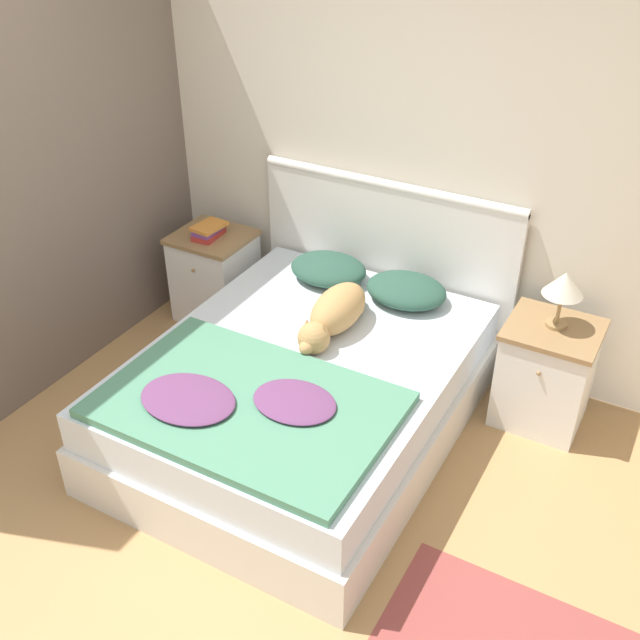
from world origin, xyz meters
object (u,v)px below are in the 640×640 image
(dog, at_px, (334,314))
(pillow_right, at_px, (406,290))
(nightstand_right, at_px, (545,374))
(pillow_left, at_px, (328,269))
(book_stack, at_px, (209,231))
(table_lamp, at_px, (564,286))
(nightstand_left, at_px, (215,276))
(bed, at_px, (302,394))

(dog, bearing_deg, pillow_right, 65.80)
(nightstand_right, bearing_deg, dog, -156.60)
(pillow_left, bearing_deg, book_stack, -177.39)
(book_stack, bearing_deg, table_lamp, 1.15)
(pillow_left, height_order, dog, dog)
(nightstand_left, distance_m, dog, 1.27)
(nightstand_left, distance_m, pillow_left, 0.89)
(pillow_right, xyz_separation_m, book_stack, (-1.36, -0.04, 0.07))
(bed, xyz_separation_m, nightstand_left, (-1.10, 0.74, 0.05))
(book_stack, height_order, table_lamp, table_lamp)
(pillow_left, distance_m, book_stack, 0.85)
(nightstand_left, distance_m, table_lamp, 2.27)
(bed, height_order, book_stack, book_stack)
(nightstand_left, distance_m, book_stack, 0.34)
(book_stack, relative_size, table_lamp, 0.76)
(book_stack, xyz_separation_m, table_lamp, (2.20, 0.04, 0.20))
(bed, relative_size, table_lamp, 6.26)
(pillow_left, xyz_separation_m, book_stack, (-0.85, -0.04, 0.07))
(dog, xyz_separation_m, book_stack, (-1.14, 0.43, 0.03))
(nightstand_left, xyz_separation_m, dog, (1.14, -0.46, 0.31))
(nightstand_left, height_order, pillow_right, pillow_right)
(nightstand_left, distance_m, pillow_right, 1.38)
(table_lamp, bearing_deg, pillow_left, -179.77)
(bed, height_order, pillow_left, pillow_left)
(nightstand_right, distance_m, dog, 1.19)
(nightstand_right, xyz_separation_m, book_stack, (-2.20, -0.02, 0.34))
(dog, bearing_deg, nightstand_left, 158.13)
(book_stack, bearing_deg, nightstand_right, 0.64)
(nightstand_right, bearing_deg, table_lamp, 90.00)
(table_lamp, bearing_deg, bed, -145.35)
(pillow_left, height_order, table_lamp, table_lamp)
(nightstand_right, xyz_separation_m, table_lamp, (0.00, 0.02, 0.54))
(bed, xyz_separation_m, nightstand_right, (1.10, 0.74, 0.05))
(bed, xyz_separation_m, dog, (0.04, 0.28, 0.36))
(dog, bearing_deg, table_lamp, 24.28)
(pillow_right, height_order, dog, dog)
(bed, distance_m, dog, 0.46)
(pillow_left, distance_m, dog, 0.56)
(dog, height_order, table_lamp, table_lamp)
(pillow_left, relative_size, table_lamp, 1.47)
(bed, height_order, nightstand_left, nightstand_left)
(bed, xyz_separation_m, table_lamp, (1.10, 0.76, 0.60))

